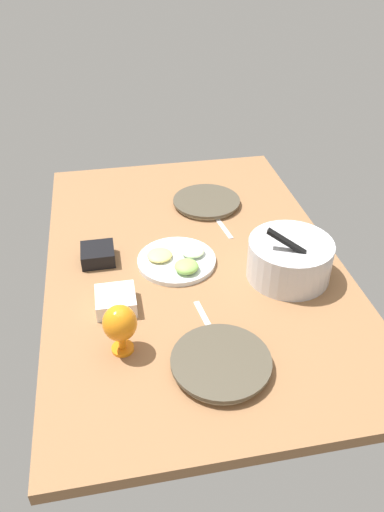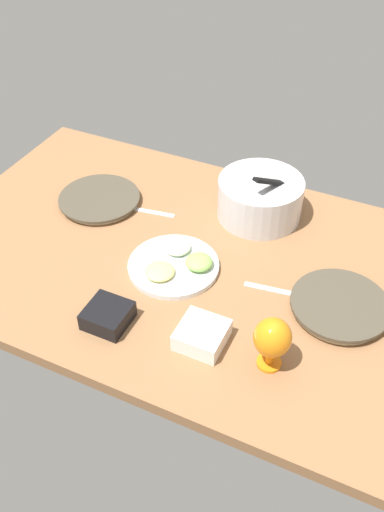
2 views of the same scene
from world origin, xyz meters
The scene contains 10 objects.
ground_plane centered at (0.00, 0.00, -2.00)cm, with size 160.00×104.00×4.00cm, color #8C603D.
dinner_plate_left centered at (-36.98, 12.98, 1.26)cm, with size 28.42×28.42×2.43cm.
dinner_plate_right centered at (52.11, -1.99, 1.65)cm, with size 28.11×28.11×3.17cm.
mixing_bowl centered at (16.01, 30.24, 7.44)cm, with size 28.42×28.42×20.55cm.
fruit_platter centered at (2.26, -5.93, 1.61)cm, with size 28.01×28.01×5.31cm.
hurricane_glass_orange centered at (40.36, -28.32, 10.01)cm, with size 9.71×9.71×15.91cm.
square_bowl_white centered at (21.52, -28.93, 2.97)cm, with size 12.52×12.52×5.34cm.
square_bowl_black centered at (-4.86, -33.68, 2.98)cm, with size 11.73×11.73×5.35cm.
fork_by_left_plate centered at (-18.51, 15.57, 0.30)cm, with size 18.00×1.80×0.60cm, color silver.
fork_by_right_plate centered at (32.88, -2.24, 0.30)cm, with size 18.00×1.80×0.60cm, color silver.
Camera 2 is at (60.95, -119.02, 119.05)cm, focal length 39.77 mm.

